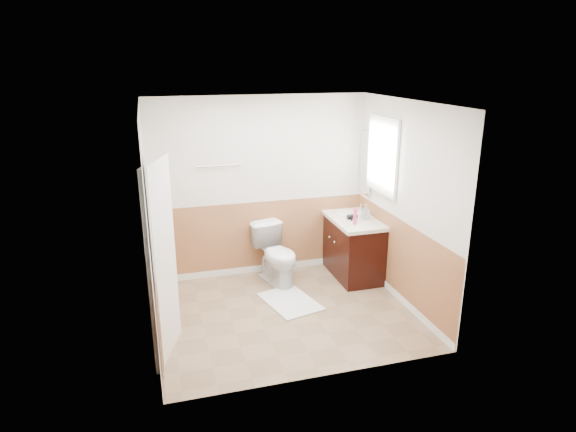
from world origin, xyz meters
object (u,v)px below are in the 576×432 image
object	(u,v)px
vanity_cabinet	(352,247)
lotion_bottle	(355,216)
toilet	(277,255)
soap_dispenser	(366,212)
bath_mat	(290,302)

from	to	relation	value
vanity_cabinet	lotion_bottle	world-z (taller)	lotion_bottle
toilet	soap_dispenser	distance (m)	1.34
soap_dispenser	lotion_bottle	bearing A→B (deg)	-145.21
lotion_bottle	soap_dispenser	distance (m)	0.27
toilet	bath_mat	distance (m)	0.75
toilet	vanity_cabinet	world-z (taller)	vanity_cabinet
bath_mat	toilet	bearing A→B (deg)	90.00
lotion_bottle	vanity_cabinet	bearing A→B (deg)	71.44
bath_mat	soap_dispenser	distance (m)	1.60
bath_mat	vanity_cabinet	size ratio (longest dim) A/B	0.73
vanity_cabinet	bath_mat	bearing A→B (deg)	-150.47
vanity_cabinet	soap_dispenser	bearing A→B (deg)	-50.38
bath_mat	vanity_cabinet	world-z (taller)	vanity_cabinet
vanity_cabinet	toilet	bearing A→B (deg)	178.39
toilet	vanity_cabinet	bearing A→B (deg)	-16.02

